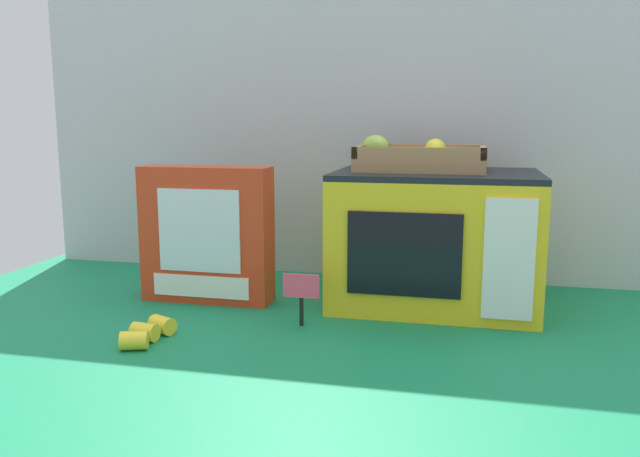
# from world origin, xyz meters

# --- Properties ---
(ground_plane) EXTENTS (1.70, 1.70, 0.00)m
(ground_plane) POSITION_xyz_m (0.00, 0.00, 0.00)
(ground_plane) COLOR #147A4C
(ground_plane) RESTS_ON ground
(display_back_panel) EXTENTS (1.61, 0.03, 0.77)m
(display_back_panel) POSITION_xyz_m (0.00, 0.27, 0.38)
(display_back_panel) COLOR #B7BABF
(display_back_panel) RESTS_ON ground
(toy_microwave) EXTENTS (0.41, 0.30, 0.28)m
(toy_microwave) POSITION_xyz_m (0.22, 0.05, 0.14)
(toy_microwave) COLOR yellow
(toy_microwave) RESTS_ON ground
(food_groups_crate) EXTENTS (0.27, 0.18, 0.07)m
(food_groups_crate) POSITION_xyz_m (0.18, 0.06, 0.30)
(food_groups_crate) COLOR #A37F51
(food_groups_crate) RESTS_ON toy_microwave
(cookie_set_box) EXTENTS (0.28, 0.08, 0.29)m
(cookie_set_box) POSITION_xyz_m (-0.26, -0.04, 0.14)
(cookie_set_box) COLOR red
(cookie_set_box) RESTS_ON ground
(price_sign) EXTENTS (0.07, 0.01, 0.10)m
(price_sign) POSITION_xyz_m (-0.02, -0.16, 0.07)
(price_sign) COLOR black
(price_sign) RESTS_ON ground
(loose_toy_banana) EXTENTS (0.06, 0.13, 0.03)m
(loose_toy_banana) POSITION_xyz_m (-0.26, -0.31, 0.02)
(loose_toy_banana) COLOR yellow
(loose_toy_banana) RESTS_ON ground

